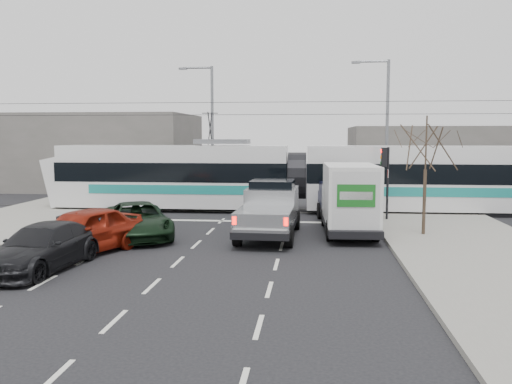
# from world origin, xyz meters

# --- Properties ---
(ground) EXTENTS (120.00, 120.00, 0.00)m
(ground) POSITION_xyz_m (0.00, 0.00, 0.00)
(ground) COLOR black
(ground) RESTS_ON ground
(sidewalk_right) EXTENTS (6.00, 60.00, 0.15)m
(sidewalk_right) POSITION_xyz_m (9.00, 0.00, 0.07)
(sidewalk_right) COLOR gray
(sidewalk_right) RESTS_ON ground
(rails) EXTENTS (60.00, 1.60, 0.03)m
(rails) POSITION_xyz_m (0.00, 10.00, 0.01)
(rails) COLOR #33302D
(rails) RESTS_ON ground
(building_left) EXTENTS (14.00, 10.00, 6.00)m
(building_left) POSITION_xyz_m (-14.00, 22.00, 3.00)
(building_left) COLOR slate
(building_left) RESTS_ON ground
(building_right) EXTENTS (12.00, 10.00, 5.00)m
(building_right) POSITION_xyz_m (12.00, 24.00, 2.50)
(building_right) COLOR slate
(building_right) RESTS_ON ground
(bare_tree) EXTENTS (2.40, 2.40, 5.00)m
(bare_tree) POSITION_xyz_m (7.60, 2.50, 3.79)
(bare_tree) COLOR #47382B
(bare_tree) RESTS_ON ground
(traffic_signal) EXTENTS (0.44, 0.44, 3.60)m
(traffic_signal) POSITION_xyz_m (6.47, 6.50, 2.74)
(traffic_signal) COLOR black
(traffic_signal) RESTS_ON ground
(street_lamp_near) EXTENTS (2.38, 0.25, 9.00)m
(street_lamp_near) POSITION_xyz_m (7.31, 14.00, 5.11)
(street_lamp_near) COLOR slate
(street_lamp_near) RESTS_ON ground
(street_lamp_far) EXTENTS (2.38, 0.25, 9.00)m
(street_lamp_far) POSITION_xyz_m (-4.19, 16.00, 5.11)
(street_lamp_far) COLOR slate
(street_lamp_far) RESTS_ON ground
(catenary) EXTENTS (60.00, 0.20, 7.00)m
(catenary) POSITION_xyz_m (0.00, 10.00, 3.88)
(catenary) COLOR black
(catenary) RESTS_ON ground
(tram) EXTENTS (27.36, 2.98, 5.58)m
(tram) POSITION_xyz_m (1.96, 9.77, 1.98)
(tram) COLOR silver
(tram) RESTS_ON ground
(silver_pickup) EXTENTS (2.52, 6.53, 2.34)m
(silver_pickup) POSITION_xyz_m (1.08, 2.31, 1.16)
(silver_pickup) COLOR black
(silver_pickup) RESTS_ON ground
(box_truck) EXTENTS (2.34, 6.25, 3.09)m
(box_truck) POSITION_xyz_m (4.48, 2.97, 1.52)
(box_truck) COLOR black
(box_truck) RESTS_ON ground
(navy_pickup) EXTENTS (2.57, 5.59, 2.28)m
(navy_pickup) POSITION_xyz_m (4.37, 5.94, 1.12)
(navy_pickup) COLOR black
(navy_pickup) RESTS_ON ground
(green_car) EXTENTS (4.50, 5.91, 1.49)m
(green_car) POSITION_xyz_m (-4.47, 1.15, 0.75)
(green_car) COLOR black
(green_car) RESTS_ON ground
(red_car) EXTENTS (3.80, 5.42, 1.71)m
(red_car) POSITION_xyz_m (-5.43, -2.17, 0.86)
(red_car) COLOR maroon
(red_car) RESTS_ON ground
(dark_car) EXTENTS (2.58, 5.21, 1.46)m
(dark_car) POSITION_xyz_m (-5.80, -4.45, 0.73)
(dark_car) COLOR black
(dark_car) RESTS_ON ground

